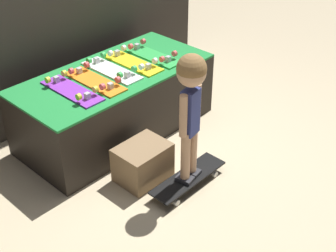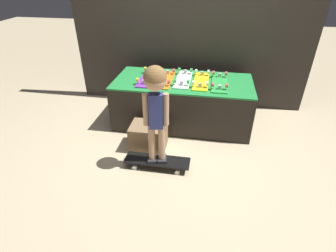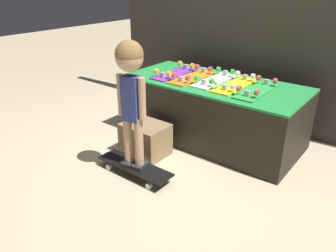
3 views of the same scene
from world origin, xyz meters
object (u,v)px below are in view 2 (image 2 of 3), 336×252
(skateboard_on_floor, at_px, (157,161))
(skateboard_white_on_rack, at_px, (183,79))
(skateboard_green_on_rack, at_px, (219,82))
(storage_box, at_px, (149,137))
(skateboard_yellow_on_rack, at_px, (201,80))
(skateboard_purple_on_rack, at_px, (148,78))
(child, at_px, (156,98))
(skateboard_orange_on_rack, at_px, (165,79))

(skateboard_on_floor, bearing_deg, skateboard_white_on_rack, 82.08)
(skateboard_green_on_rack, xyz_separation_m, storage_box, (-0.78, -0.65, -0.48))
(skateboard_yellow_on_rack, bearing_deg, storage_box, -129.10)
(skateboard_purple_on_rack, height_order, skateboard_yellow_on_rack, same)
(skateboard_green_on_rack, xyz_separation_m, child, (-0.61, -0.99, 0.20))
(child, xyz_separation_m, storage_box, (-0.17, 0.34, -0.68))
(skateboard_yellow_on_rack, bearing_deg, child, -110.35)
(skateboard_green_on_rack, distance_m, storage_box, 1.13)
(skateboard_white_on_rack, relative_size, child, 0.59)
(skateboard_orange_on_rack, relative_size, skateboard_green_on_rack, 1.00)
(skateboard_white_on_rack, relative_size, skateboard_yellow_on_rack, 1.00)
(skateboard_yellow_on_rack, distance_m, skateboard_on_floor, 1.22)
(storage_box, bearing_deg, skateboard_white_on_rack, 65.49)
(skateboard_yellow_on_rack, distance_m, skateboard_green_on_rack, 0.23)
(storage_box, bearing_deg, child, -62.67)
(skateboard_purple_on_rack, height_order, storage_box, skateboard_purple_on_rack)
(skateboard_on_floor, distance_m, child, 0.76)
(skateboard_orange_on_rack, bearing_deg, storage_box, -97.57)
(skateboard_green_on_rack, bearing_deg, skateboard_white_on_rack, 174.58)
(skateboard_purple_on_rack, distance_m, skateboard_on_floor, 1.18)
(skateboard_purple_on_rack, relative_size, skateboard_yellow_on_rack, 1.00)
(skateboard_yellow_on_rack, height_order, skateboard_on_floor, skateboard_yellow_on_rack)
(skateboard_on_floor, relative_size, child, 0.67)
(child, bearing_deg, storage_box, 106.92)
(skateboard_purple_on_rack, relative_size, storage_box, 1.49)
(skateboard_yellow_on_rack, height_order, child, child)
(skateboard_on_floor, bearing_deg, child, 45.00)
(skateboard_on_floor, height_order, child, child)
(skateboard_purple_on_rack, relative_size, child, 0.59)
(skateboard_white_on_rack, distance_m, child, 1.06)
(skateboard_white_on_rack, xyz_separation_m, skateboard_on_floor, (-0.14, -1.03, -0.56))
(skateboard_purple_on_rack, bearing_deg, skateboard_yellow_on_rack, 1.78)
(storage_box, bearing_deg, skateboard_on_floor, -62.67)
(skateboard_on_floor, bearing_deg, skateboard_purple_on_rack, 107.88)
(skateboard_on_floor, distance_m, storage_box, 0.39)
(skateboard_yellow_on_rack, relative_size, storage_box, 1.49)
(skateboard_orange_on_rack, xyz_separation_m, storage_box, (-0.09, -0.65, -0.48))
(skateboard_orange_on_rack, height_order, storage_box, skateboard_orange_on_rack)
(skateboard_green_on_rack, relative_size, child, 0.59)
(skateboard_purple_on_rack, height_order, skateboard_green_on_rack, same)
(skateboard_yellow_on_rack, xyz_separation_m, storage_box, (-0.55, -0.68, -0.48))
(skateboard_orange_on_rack, bearing_deg, skateboard_on_floor, -84.89)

